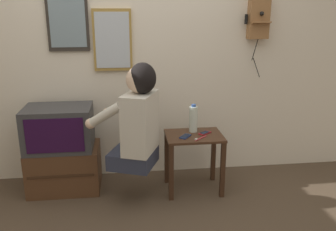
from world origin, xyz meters
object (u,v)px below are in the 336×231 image
Objects in this scene: toothbrush at (200,138)px; water_bottle at (193,119)px; television at (59,128)px; framed_picture at (68,22)px; wall_mirror at (113,40)px; person at (137,118)px; cell_phone_held at (185,136)px; cell_phone_spare at (205,133)px; wall_phone_antique at (259,16)px.

water_bottle is at bearing -36.67° from toothbrush.
television is 1.23m from water_bottle.
wall_mirror is (0.40, -0.00, -0.16)m from framed_picture.
cell_phone_held is (0.43, 0.09, -0.21)m from person.
cell_phone_spare is (0.62, 0.15, -0.21)m from person.
cell_phone_spare is 0.17m from water_bottle.
framed_picture is 1.59m from toothbrush.
cell_phone_spare is at bearing 56.08° from cell_phone_held.
cell_phone_spare is 1.02× the size of toothbrush.
wall_phone_antique reaches higher than television.
cell_phone_held is at bearing 17.58° from toothbrush.
wall_mirror is (0.51, 0.27, 0.76)m from television.
person is at bearing -156.86° from water_bottle.
television is 0.96m from framed_picture.
television is at bearing -134.44° from cell_phone_spare.
television reaches higher than toothbrush.
framed_picture is 0.43m from wall_mirror.
wall_phone_antique is 1.31m from toothbrush.
toothbrush is at bearing -25.46° from framed_picture.
person reaches higher than television.
framed_picture is at bearing 68.21° from person.
wall_mirror is at bearing -154.93° from cell_phone_spare.
water_bottle is at bearing -164.36° from cell_phone_spare.
wall_mirror reaches higher than toothbrush.
cell_phone_spare is at bearing -5.75° from television.
wall_phone_antique is at bearing -45.03° from person.
framed_picture is at bearing -147.16° from cell_phone_spare.
wall_phone_antique reaches higher than wall_mirror.
framed_picture is at bearing 21.80° from toothbrush.
wall_phone_antique is 1.46× the size of wall_mirror.
water_bottle is (0.52, 0.22, -0.09)m from person.
framed_picture reaches higher than television.
wall_phone_antique is at bearing 83.49° from cell_phone_spare.
wall_phone_antique is (1.89, 0.23, 0.97)m from television.
television is 4.42× the size of cell_phone_spare.
cell_phone_held is at bearing -10.14° from television.
framed_picture is at bearing 67.82° from television.
cell_phone_spare is (0.19, 0.07, 0.00)m from cell_phone_held.
person reaches higher than water_bottle.
cell_phone_held is 0.20m from cell_phone_spare.
cell_phone_spare is at bearing -18.48° from framed_picture.
water_bottle is at bearing -16.76° from framed_picture.
framed_picture reaches higher than person.
person is at bearing -114.65° from cell_phone_spare.
water_bottle reaches higher than television.
wall_mirror is at bearing 155.15° from water_bottle.
wall_mirror is 1.13m from cell_phone_held.
television is 0.71× the size of wall_phone_antique.
framed_picture is 1.61m from cell_phone_spare.
wall_phone_antique is at bearing 6.85° from television.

